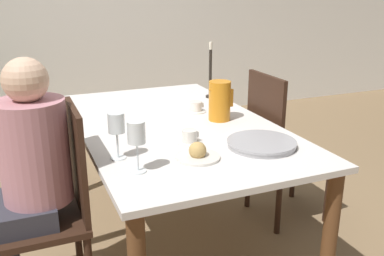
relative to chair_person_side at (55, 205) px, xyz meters
name	(u,v)px	position (x,y,z in m)	size (l,w,h in m)	color
ground_plane	(176,235)	(0.70, 0.30, -0.50)	(20.00, 20.00, 0.00)	#7F6647
wall_back	(89,2)	(0.70, 2.81, 0.80)	(10.00, 0.06, 2.60)	white
dining_table	(174,137)	(0.70, 0.30, 0.13)	(1.03, 1.76, 0.73)	silver
chair_person_side	(55,205)	(0.00, 0.00, 0.00)	(0.42, 0.42, 0.96)	#331E14
chair_opposite	(280,145)	(1.39, 0.27, 0.00)	(0.42, 0.42, 0.96)	#331E14
person_seated	(28,168)	(-0.09, 0.01, 0.20)	(0.39, 0.41, 1.18)	#33333D
red_pitcher	(220,101)	(0.96, 0.25, 0.34)	(0.15, 0.12, 0.22)	orange
wine_glass_water	(137,134)	(0.33, -0.27, 0.38)	(0.07, 0.07, 0.22)	white
wine_glass_juice	(116,125)	(0.29, -0.09, 0.38)	(0.07, 0.07, 0.21)	white
teacup_near_person	(190,137)	(0.65, -0.03, 0.25)	(0.12, 0.12, 0.06)	silver
teacup_across	(196,108)	(0.90, 0.45, 0.25)	(0.12, 0.12, 0.06)	silver
serving_tray	(262,144)	(0.95, -0.21, 0.24)	(0.33, 0.33, 0.03)	#9E9EA3
bread_plate	(198,154)	(0.61, -0.23, 0.24)	(0.20, 0.20, 0.08)	silver
candlestick_tall	(210,76)	(1.13, 0.75, 0.37)	(0.06, 0.06, 0.38)	black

